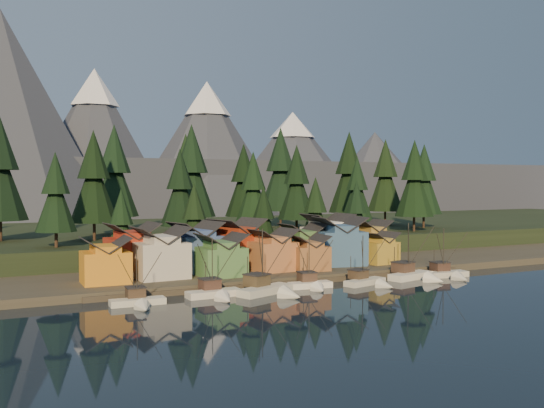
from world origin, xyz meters
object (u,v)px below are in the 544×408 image
boat_3 (312,277)px  house_front_0 (105,259)px  boat_1 (216,285)px  boat_5 (416,268)px  house_back_0 (132,248)px  boat_2 (271,281)px  house_front_1 (160,251)px  boat_0 (139,294)px  boat_4 (369,275)px  house_back_1 (195,245)px  boat_6 (449,268)px

boat_3 → house_front_0: (-35.03, 14.33, 3.73)m
boat_1 → boat_5: 43.43m
house_front_0 → house_back_0: 10.34m
boat_1 → house_back_0: size_ratio=1.11×
boat_2 → house_front_1: size_ratio=1.30×
house_back_0 → boat_5: bearing=-27.1°
boat_3 → house_front_1: size_ratio=1.08×
boat_0 → boat_3: (32.91, 1.60, 0.25)m
boat_1 → boat_2: size_ratio=0.88×
boat_0 → house_front_0: bearing=99.8°
boat_0 → boat_4: bearing=1.9°
boat_1 → house_front_0: bearing=134.4°
boat_3 → house_back_1: bearing=132.5°
boat_0 → house_front_0: house_front_0 is taller
boat_4 → house_front_0: house_front_0 is taller
boat_4 → boat_6: 20.25m
house_back_0 → boat_0: bearing=-104.8°
house_back_1 → boat_5: bearing=-38.6°
boat_0 → boat_5: boat_5 is taller
boat_0 → house_back_0: 24.68m
house_back_1 → boat_2: bearing=-86.2°
boat_4 → house_front_1: house_front_1 is taller
house_back_0 → house_front_1: bearing=-62.9°
boat_2 → house_back_1: bearing=82.4°
boat_1 → boat_6: bearing=-2.9°
boat_2 → boat_3: bearing=-8.7°
boat_5 → house_front_0: 61.03m
boat_4 → house_back_1: (-27.11, 22.92, 4.87)m
boat_0 → boat_4: boat_4 is taller
boat_4 → boat_5: size_ratio=0.83×
boat_1 → house_back_0: house_back_0 is taller
boat_4 → house_front_0: (-46.63, 16.20, 3.92)m
house_front_0 → house_back_1: size_ratio=0.81×
house_front_1 → boat_4: bearing=-28.9°
boat_2 → house_back_1: (-5.78, 23.26, 4.44)m
boat_1 → boat_6: (51.19, -0.86, -0.07)m
boat_2 → house_back_1: 24.38m
boat_3 → house_front_1: house_front_1 is taller
house_front_0 → house_front_1: (10.60, 1.31, 0.77)m
boat_3 → house_front_0: house_front_0 is taller
boat_0 → boat_6: bearing=2.4°
boat_6 → house_front_1: (-56.28, 17.11, 4.57)m
house_front_0 → boat_5: bearing=-12.5°
boat_1 → boat_5: boat_5 is taller
boat_6 → house_front_0: bearing=172.4°
boat_0 → boat_2: bearing=0.7°
boat_4 → house_front_0: 49.52m
boat_4 → boat_5: (12.48, 1.43, 0.47)m
house_back_0 → house_back_1: bearing=-8.7°
boat_4 → boat_5: bearing=-8.4°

